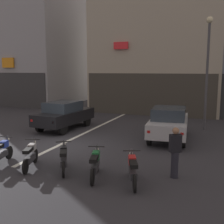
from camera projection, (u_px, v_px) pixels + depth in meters
The scene contains 14 objects.
ground_plane at pixel (58, 146), 12.62m from camera, with size 120.00×120.00×0.00m, color #333338.
lane_centre_line at pixel (107, 123), 18.16m from camera, with size 0.20×18.00×0.01m, color silver.
building_corner_left at pixel (31, 2), 28.87m from camera, with size 9.87×9.77×21.18m.
building_mid_block at pixel (162, 51), 24.72m from camera, with size 10.26×10.03×10.29m.
car_black_crossing_near at pixel (64, 114), 16.05m from camera, with size 2.02×4.21×1.64m.
car_silver_parked_kerbside at pixel (169, 122), 13.60m from camera, with size 2.10×4.24×1.64m.
car_grey_down_street at pixel (151, 101), 22.85m from camera, with size 2.09×4.23×1.64m.
street_lamp at pixel (208, 62), 15.38m from camera, with size 0.36×0.36×6.38m.
motorcycle_blue_row_leftmost at pixel (2, 152), 10.16m from camera, with size 0.61×1.63×0.98m.
motorcycle_white_row_left_mid at pixel (30, 155), 9.74m from camera, with size 0.71×1.59×0.98m.
motorcycle_black_row_centre at pixel (64, 158), 9.45m from camera, with size 0.88×1.49×0.98m.
motorcycle_green_row_right_mid at pixel (95, 164), 8.83m from camera, with size 0.63×1.62×0.98m.
motorcycle_red_row_rightmost at pixel (133, 169), 8.37m from camera, with size 0.74×1.57×0.98m.
person_by_motorcycles at pixel (175, 152), 8.79m from camera, with size 0.42×0.37×1.67m.
Camera 1 is at (6.73, -10.52, 3.48)m, focal length 43.83 mm.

